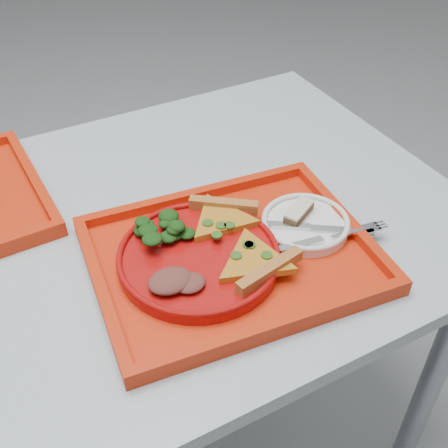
{
  "coord_description": "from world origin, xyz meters",
  "views": [
    {
      "loc": [
        -0.01,
        -0.73,
        1.4
      ],
      "look_at": [
        0.33,
        -0.09,
        0.78
      ],
      "focal_mm": 45.0,
      "sensor_mm": 36.0,
      "label": 1
    }
  ],
  "objects": [
    {
      "name": "dinner_plate",
      "position": [
        0.26,
        -0.14,
        0.77
      ],
      "size": [
        0.26,
        0.26,
        0.02
      ],
      "primitive_type": "cylinder",
      "color": "#A60C0B",
      "rests_on": "tray_main"
    },
    {
      "name": "pizza_slice_b",
      "position": [
        0.33,
        -0.08,
        0.79
      ],
      "size": [
        0.18,
        0.18,
        0.02
      ],
      "primitive_type": null,
      "rotation": [
        0.0,
        0.0,
        4.07
      ],
      "color": "gold",
      "rests_on": "dinner_plate"
    },
    {
      "name": "tray_main",
      "position": [
        0.31,
        -0.15,
        0.76
      ],
      "size": [
        0.48,
        0.39,
        0.01
      ],
      "primitive_type": "cube",
      "rotation": [
        0.0,
        0.0,
        -0.1
      ],
      "color": "red",
      "rests_on": "table"
    },
    {
      "name": "knife",
      "position": [
        0.47,
        -0.17,
        0.78
      ],
      "size": [
        0.16,
        0.12,
        0.01
      ],
      "primitive_type": "cube",
      "rotation": [
        0.0,
        0.0,
        -0.6
      ],
      "color": "silver",
      "rests_on": "side_plate"
    },
    {
      "name": "fork",
      "position": [
        0.47,
        -0.2,
        0.78
      ],
      "size": [
        0.19,
        0.05,
        0.01
      ],
      "primitive_type": "cube",
      "rotation": [
        0.0,
        0.0,
        -0.15
      ],
      "color": "silver",
      "rests_on": "side_plate"
    },
    {
      "name": "salad_heap",
      "position": [
        0.23,
        -0.07,
        0.8
      ],
      "size": [
        0.08,
        0.07,
        0.04
      ],
      "primitive_type": "ellipsoid",
      "color": "black",
      "rests_on": "dinner_plate"
    },
    {
      "name": "table",
      "position": [
        0.0,
        0.0,
        0.68
      ],
      "size": [
        1.6,
        0.8,
        0.75
      ],
      "color": "#ABB5BF",
      "rests_on": "ground"
    },
    {
      "name": "side_plate",
      "position": [
        0.46,
        -0.15,
        0.77
      ],
      "size": [
        0.15,
        0.15,
        0.01
      ],
      "primitive_type": "cylinder",
      "color": "white",
      "rests_on": "tray_main"
    },
    {
      "name": "meat_portion",
      "position": [
        0.19,
        -0.18,
        0.79
      ],
      "size": [
        0.07,
        0.06,
        0.02
      ],
      "primitive_type": "ellipsoid",
      "color": "brown",
      "rests_on": "dinner_plate"
    },
    {
      "name": "dessert_bar",
      "position": [
        0.46,
        -0.13,
        0.79
      ],
      "size": [
        0.07,
        0.05,
        0.02
      ],
      "rotation": [
        0.0,
        0.0,
        0.5
      ],
      "color": "#50301A",
      "rests_on": "side_plate"
    },
    {
      "name": "pizza_slice_a",
      "position": [
        0.33,
        -0.19,
        0.79
      ],
      "size": [
        0.15,
        0.16,
        0.02
      ],
      "primitive_type": null,
      "rotation": [
        0.0,
        0.0,
        1.78
      ],
      "color": "gold",
      "rests_on": "dinner_plate"
    }
  ]
}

